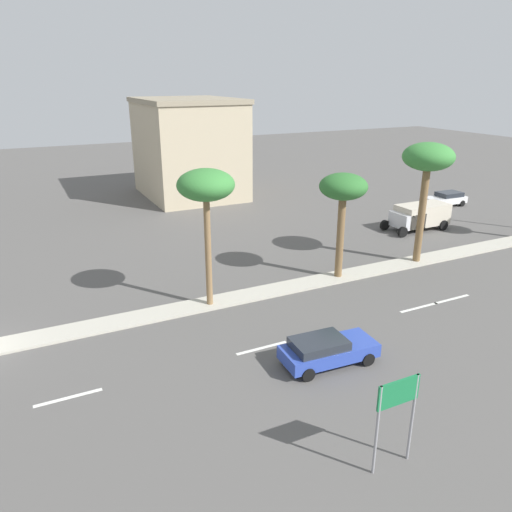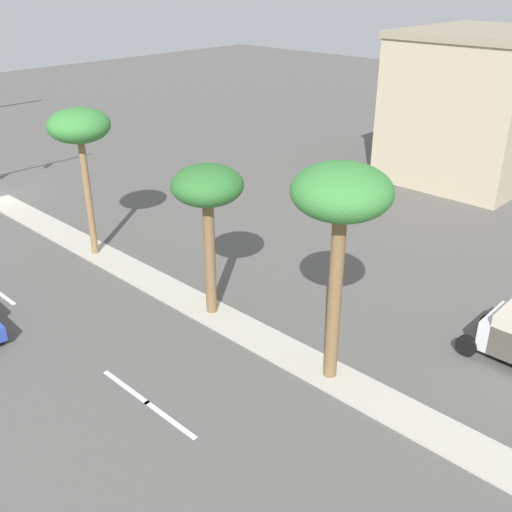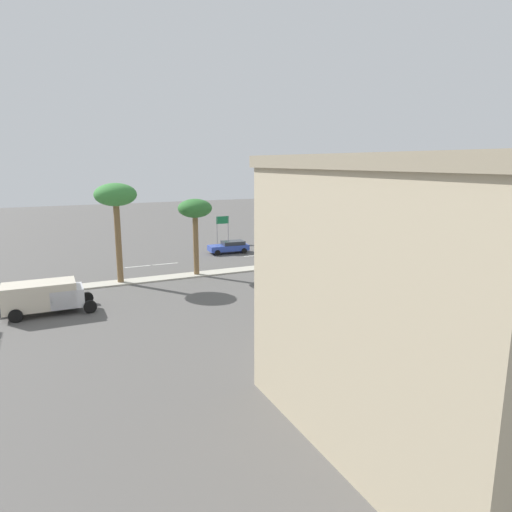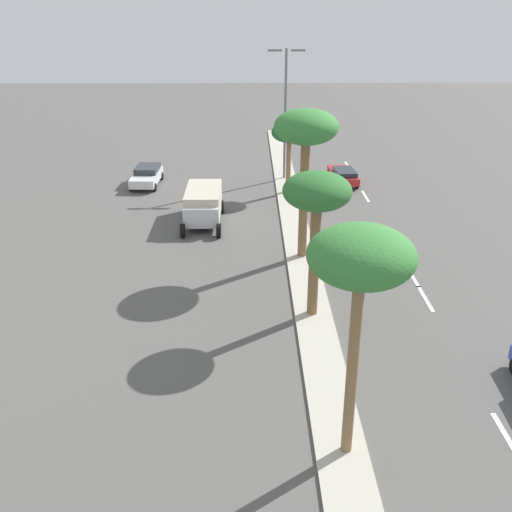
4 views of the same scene
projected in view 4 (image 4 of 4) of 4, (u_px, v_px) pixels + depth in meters
ground_plane at (307, 287)px, 31.23m from camera, size 160.00×160.00×0.00m
median_curb at (297, 236)px, 37.74m from camera, size 1.80×64.32×0.12m
lane_stripe_front at (508, 439)px, 20.55m from camera, size 0.20×2.80×0.01m
lane_stripe_center at (425, 298)px, 30.10m from camera, size 0.20×2.80×0.01m
lane_stripe_mid at (412, 276)px, 32.52m from camera, size 0.20×2.80×0.01m
lane_stripe_near at (365, 196)px, 45.42m from camera, size 0.20×2.80×0.01m
lane_stripe_inboard at (348, 166)px, 53.60m from camera, size 0.20×2.80×0.01m
palm_tree_outboard at (361, 261)px, 17.09m from camera, size 3.21×3.21×8.07m
palm_tree_rear at (317, 197)px, 26.12m from camera, size 3.11×3.11×7.02m
palm_tree_front at (306, 132)px, 31.87m from camera, size 3.53×3.53×8.57m
palm_tree_leading at (289, 134)px, 44.31m from camera, size 2.69×2.69×5.39m
street_lamp_inboard at (285, 105)px, 47.24m from camera, size 2.90×0.24×10.35m
sedan_white_rear at (147, 175)px, 47.93m from camera, size 2.24×4.60×1.44m
sedan_red_right at (343, 175)px, 48.39m from camera, size 2.14×4.68×1.25m
box_truck at (203, 205)px, 39.70m from camera, size 2.59×5.95×2.25m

